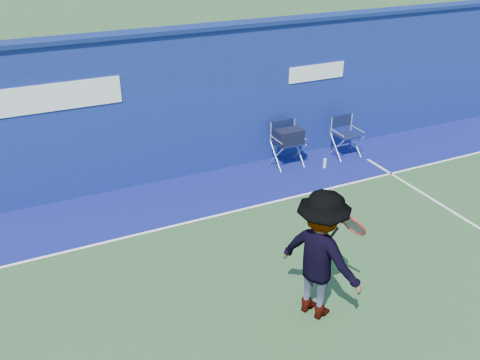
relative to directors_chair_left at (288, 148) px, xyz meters
name	(u,v)px	position (x,y,z in m)	size (l,w,h in m)	color
ground	(281,337)	(-2.68, -4.56, -0.43)	(80.00, 80.00, 0.00)	#2C4F2A
stadium_wall	(158,108)	(-2.69, 0.64, 1.12)	(24.00, 0.50, 3.08)	navy
out_of_bounds_strip	(180,199)	(-2.68, -0.46, -0.42)	(24.00, 1.80, 0.01)	navy
court_lines	(261,309)	(-2.68, -3.96, -0.42)	(24.00, 12.00, 0.01)	white
directors_chair_left	(288,148)	(0.00, 0.00, 0.00)	(0.59, 0.55, 1.01)	silver
directors_chair_right	(346,144)	(1.48, -0.13, -0.14)	(0.56, 0.50, 0.93)	silver
water_bottle	(325,163)	(0.68, -0.48, -0.32)	(0.07, 0.07, 0.22)	silver
tennis_player	(321,255)	(-1.98, -4.30, 0.53)	(1.15, 1.41, 1.91)	#EA4738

